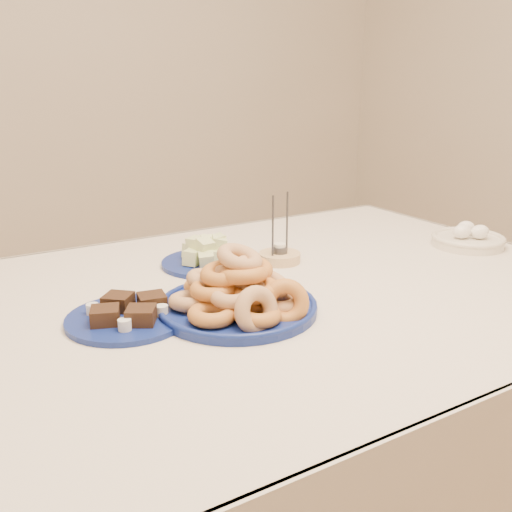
# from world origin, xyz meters

# --- Properties ---
(dining_table) EXTENTS (1.71, 1.11, 0.75)m
(dining_table) POSITION_xyz_m (0.00, 0.00, 0.64)
(dining_table) COLOR brown
(dining_table) RESTS_ON ground
(donut_platter) EXTENTS (0.34, 0.34, 0.15)m
(donut_platter) POSITION_xyz_m (-0.06, -0.09, 0.79)
(donut_platter) COLOR navy
(donut_platter) RESTS_ON dining_table
(melon_plate) EXTENTS (0.26, 0.26, 0.08)m
(melon_plate) POSITION_xyz_m (0.02, 0.22, 0.77)
(melon_plate) COLOR navy
(melon_plate) RESTS_ON dining_table
(brownie_plate) EXTENTS (0.31, 0.31, 0.04)m
(brownie_plate) POSITION_xyz_m (-0.27, -0.01, 0.76)
(brownie_plate) COLOR navy
(brownie_plate) RESTS_ON dining_table
(candle_holder) EXTENTS (0.14, 0.14, 0.18)m
(candle_holder) POSITION_xyz_m (0.19, 0.15, 0.77)
(candle_holder) COLOR tan
(candle_holder) RESTS_ON dining_table
(egg_bowl) EXTENTS (0.26, 0.26, 0.07)m
(egg_bowl) POSITION_xyz_m (0.72, -0.00, 0.77)
(egg_bowl) COLOR beige
(egg_bowl) RESTS_ON dining_table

